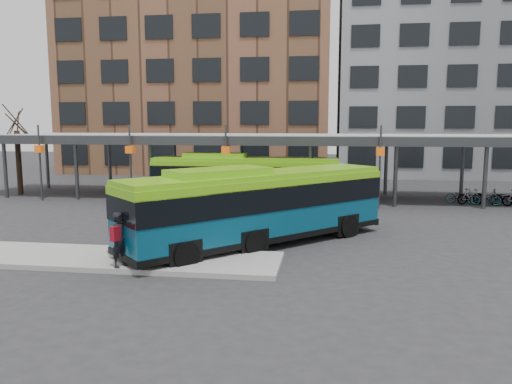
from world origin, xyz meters
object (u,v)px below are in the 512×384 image
Objects in this scene: bus_rear at (245,178)px; pedestrian at (120,239)px; bus_front at (259,204)px; tree at (19,159)px.

bus_rear is 14.66m from pedestrian.
tree is at bearing 101.66° from bus_front.
bus_front reaches higher than bus_rear.
tree is 21.63m from pedestrian.
bus_front is 10.51m from bus_rear.
tree is at bearing 61.86° from pedestrian.
tree reaches higher than pedestrian.
pedestrian is (-4.08, -4.29, -0.57)m from bus_front.
bus_rear is at bearing 13.59° from pedestrian.
bus_rear is at bearing -5.94° from tree.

